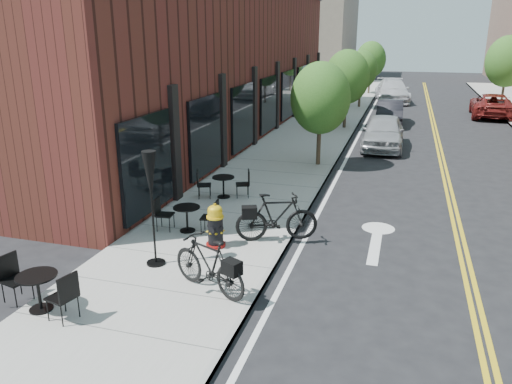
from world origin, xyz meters
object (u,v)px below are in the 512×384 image
(fire_hydrant, at_px, (215,226))
(bistro_set_c, at_px, (223,184))
(bicycle_right, at_px, (277,217))
(bistro_set_b, at_px, (187,215))
(bicycle_left, at_px, (209,264))
(parked_car_c, at_px, (392,91))
(patio_umbrella, at_px, (151,185))
(parked_car_b, at_px, (390,112))
(parked_car_a, at_px, (383,132))
(parked_car_far, at_px, (492,105))
(bistro_set_a, at_px, (38,287))

(fire_hydrant, xyz_separation_m, bistro_set_c, (-1.08, 3.47, -0.08))
(bicycle_right, relative_size, bistro_set_b, 1.25)
(bicycle_left, xyz_separation_m, parked_car_c, (2.31, 30.30, 0.11))
(bicycle_right, height_order, patio_umbrella, patio_umbrella)
(bicycle_left, bearing_deg, bicycle_right, -168.18)
(parked_car_b, bearing_deg, parked_car_a, -91.55)
(bistro_set_b, distance_m, parked_car_b, 18.42)
(parked_car_a, bearing_deg, parked_car_far, 60.85)
(bicycle_left, xyz_separation_m, parked_car_far, (8.34, 24.92, 0.02))
(fire_hydrant, height_order, parked_car_a, parked_car_a)
(fire_hydrant, relative_size, parked_car_c, 0.19)
(bistro_set_b, distance_m, parked_car_far, 24.38)
(fire_hydrant, relative_size, bistro_set_b, 0.66)
(bistro_set_c, height_order, parked_car_b, parked_car_b)
(bistro_set_b, xyz_separation_m, parked_car_c, (3.98, 27.61, 0.25))
(bistro_set_a, height_order, parked_car_b, parked_car_b)
(parked_car_a, xyz_separation_m, parked_car_far, (5.83, 10.64, -0.03))
(fire_hydrant, distance_m, bicycle_left, 2.12)
(fire_hydrant, distance_m, bistro_set_c, 3.64)
(bistro_set_c, bearing_deg, bicycle_right, -69.47)
(parked_car_a, distance_m, parked_car_c, 16.03)
(bistro_set_a, bearing_deg, parked_car_far, 80.74)
(bistro_set_c, relative_size, parked_car_b, 0.40)
(parked_car_b, bearing_deg, patio_umbrella, -102.94)
(parked_car_a, bearing_deg, parked_car_c, 90.24)
(patio_umbrella, bearing_deg, bistro_set_b, 93.40)
(fire_hydrant, height_order, parked_car_far, parked_car_far)
(fire_hydrant, xyz_separation_m, patio_umbrella, (-0.91, -1.25, 1.30))
(fire_hydrant, xyz_separation_m, parked_car_far, (8.98, 22.90, 0.08))
(bicycle_left, relative_size, parked_car_far, 0.37)
(parked_car_a, relative_size, parked_car_c, 0.78)
(fire_hydrant, relative_size, bistro_set_c, 0.66)
(fire_hydrant, bearing_deg, patio_umbrella, -107.13)
(bicycle_left, height_order, parked_car_c, parked_car_c)
(patio_umbrella, relative_size, parked_car_a, 0.58)
(patio_umbrella, bearing_deg, parked_car_far, 67.74)
(bistro_set_a, distance_m, parked_car_a, 16.62)
(patio_umbrella, relative_size, parked_car_far, 0.50)
(bistro_set_c, height_order, parked_car_a, parked_car_a)
(bistro_set_b, bearing_deg, fire_hydrant, -39.80)
(bicycle_left, height_order, patio_umbrella, patio_umbrella)
(bistro_set_a, bearing_deg, bistro_set_b, 89.96)
(parked_car_b, bearing_deg, bistro_set_b, -104.49)
(bistro_set_b, xyz_separation_m, bistro_set_c, (-0.06, 2.80, -0.00))
(parked_car_b, distance_m, parked_car_far, 7.22)
(bicycle_left, relative_size, parked_car_c, 0.34)
(bistro_set_a, bearing_deg, parked_car_b, 90.11)
(bicycle_left, bearing_deg, parked_car_far, -173.73)
(bicycle_right, relative_size, bistro_set_a, 1.15)
(bistro_set_b, bearing_deg, bicycle_left, -64.88)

